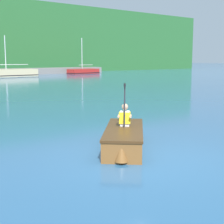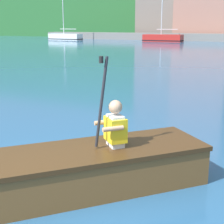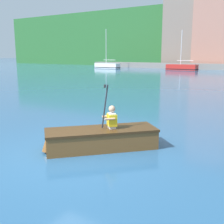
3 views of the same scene
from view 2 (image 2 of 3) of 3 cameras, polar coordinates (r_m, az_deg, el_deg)
name	(u,v)px [view 2 (image 2 of 3)]	position (r m, az deg, el deg)	size (l,w,h in m)	color
ground_plane	(31,217)	(3.93, -13.34, -16.67)	(300.00, 300.00, 0.00)	#28567F
moored_boat_dock_center_near	(163,38)	(42.38, 8.45, 12.05)	(4.69, 1.70, 6.00)	red
moored_boat_dock_center_far	(65,37)	(46.77, -7.77, 12.28)	(4.59, 1.58, 6.61)	white
rowboat_foreground	(92,166)	(4.31, -3.41, -9.02)	(2.60, 2.69, 0.52)	brown
person_paddler	(115,126)	(4.24, 0.43, -2.31)	(0.46, 0.46, 1.12)	silver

